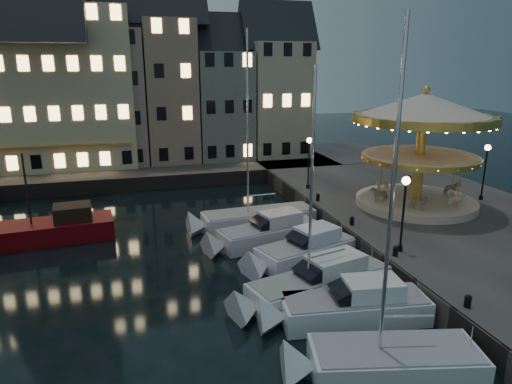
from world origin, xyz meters
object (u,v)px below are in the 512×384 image
object	(u,v)px
bollard_a	(468,301)
motorboat_b	(345,308)
motorboat_f	(251,220)
carousel	(423,128)
bollard_d	(318,197)
motorboat_a	(379,363)
bollard_b	(395,250)
bollard_c	(352,220)
streetlamp_d	(486,164)
motorboat_d	(301,252)
red_fishing_boat	(53,230)
streetlamp_b	(404,203)
streetlamp_c	(309,156)
motorboat_e	(264,234)
motorboat_c	(314,285)

from	to	relation	value
bollard_a	motorboat_b	distance (m)	5.07
motorboat_f	carousel	xyz separation A→B (m)	(11.66, -2.24, 6.31)
bollard_d	motorboat_b	bearing A→B (deg)	-107.88
bollard_a	motorboat_a	world-z (taller)	motorboat_a
bollard_b	bollard_c	xyz separation A→B (m)	(0.00, 5.00, 0.00)
streetlamp_d	bollard_c	world-z (taller)	streetlamp_d
streetlamp_d	motorboat_d	world-z (taller)	streetlamp_d
bollard_b	motorboat_a	size ratio (longest dim) A/B	0.05
red_fishing_boat	carousel	bearing A→B (deg)	-7.20
bollard_a	bollard_b	size ratio (longest dim) A/B	1.00
streetlamp_b	red_fishing_boat	bearing A→B (deg)	151.79
streetlamp_c	motorboat_e	world-z (taller)	streetlamp_c
red_fishing_boat	carousel	xyz separation A→B (m)	(24.74, -3.13, 6.13)
carousel	bollard_c	bearing A→B (deg)	-157.82
bollard_a	motorboat_e	bearing A→B (deg)	113.89
motorboat_a	motorboat_b	distance (m)	3.73
motorboat_d	carousel	distance (m)	12.86
motorboat_e	motorboat_a	bearing A→B (deg)	-88.00
streetlamp_c	carousel	bearing A→B (deg)	-48.32
red_fishing_boat	motorboat_b	bearing A→B (deg)	-44.84
bollard_b	motorboat_f	distance (m)	11.22
motorboat_f	bollard_a	bearing A→B (deg)	-70.79
motorboat_b	motorboat_e	bearing A→B (deg)	95.35
bollard_d	motorboat_a	xyz separation A→B (m)	(-4.87, -17.42, -1.06)
carousel	bollard_d	bearing A→B (deg)	155.17
bollard_b	motorboat_c	xyz separation A→B (m)	(-4.95, -0.82, -0.92)
motorboat_e	red_fishing_boat	size ratio (longest dim) A/B	0.96
streetlamp_b	bollard_c	bearing A→B (deg)	97.59
streetlamp_b	bollard_b	distance (m)	2.54
motorboat_b	bollard_d	bearing A→B (deg)	72.12
bollard_d	streetlamp_d	bearing A→B (deg)	-14.15
bollard_c	red_fishing_boat	distance (m)	19.30
motorboat_b	red_fishing_boat	xyz separation A→B (m)	(-13.99, 13.91, 0.06)
red_fishing_boat	motorboat_e	bearing A→B (deg)	-17.59
bollard_c	motorboat_e	distance (m)	5.64
motorboat_f	motorboat_b	bearing A→B (deg)	-85.99
streetlamp_b	bollard_d	bearing A→B (deg)	93.43
bollard_c	motorboat_a	distance (m)	12.92
bollard_b	motorboat_f	xyz separation A→B (m)	(-5.34, 9.82, -1.07)
streetlamp_b	motorboat_a	size ratio (longest dim) A/B	0.34
motorboat_a	red_fishing_boat	xyz separation A→B (m)	(-13.55, 17.62, 0.17)
streetlamp_c	motorboat_c	size ratio (longest dim) A/B	0.37
motorboat_e	motorboat_f	xyz separation A→B (m)	(0.00, 3.26, -0.11)
bollard_c	streetlamp_c	bearing A→B (deg)	86.19
streetlamp_b	motorboat_f	distance (m)	11.59
motorboat_c	motorboat_a	bearing A→B (deg)	-89.26
motorboat_b	motorboat_e	xyz separation A→B (m)	(-0.91, 9.77, 0.00)
streetlamp_b	streetlamp_c	bearing A→B (deg)	90.00
streetlamp_c	motorboat_b	xyz separation A→B (m)	(-5.02, -17.21, -3.38)
streetlamp_c	motorboat_b	distance (m)	18.25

